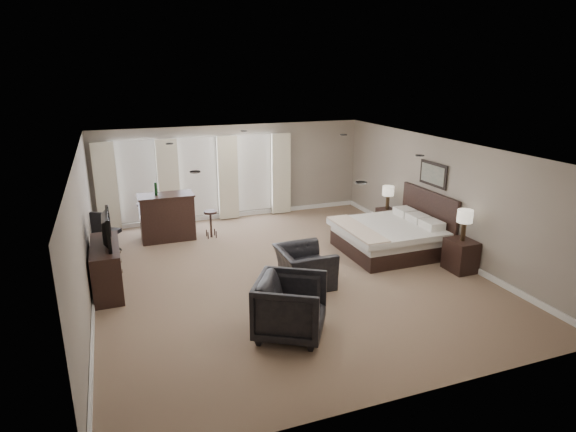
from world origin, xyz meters
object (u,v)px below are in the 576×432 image
object	(u,v)px
lamp_far	(388,198)
dresser	(107,268)
bed	(387,224)
nightstand_far	(386,219)
tv	(104,241)
bar_stool_left	(146,218)
bar_stool_right	(211,224)
lamp_near	(464,225)
nightstand_near	(461,255)
desk_chair	(107,231)
armchair_near	(304,261)
armchair_far	(291,304)
bar_counter	(167,217)

from	to	relation	value
lamp_far	dresser	world-z (taller)	lamp_far
bed	nightstand_far	size ratio (longest dim) A/B	3.94
lamp_far	tv	bearing A→B (deg)	-169.11
bar_stool_left	bar_stool_right	distance (m)	1.74
nightstand_far	bar_stool_left	world-z (taller)	bar_stool_left
lamp_far	bar_stool_left	xyz separation A→B (m)	(-5.96, 1.87, -0.45)
lamp_near	lamp_far	size ratio (longest dim) A/B	1.06
bar_stool_left	tv	bearing A→B (deg)	-106.74
bar_stool_right	nightstand_near	bearing A→B (deg)	-40.98
nightstand_far	desk_chair	xyz separation A→B (m)	(-6.89, 0.76, 0.24)
armchair_near	bar_stool_left	xyz separation A→B (m)	(-2.65, 4.23, -0.09)
lamp_far	desk_chair	size ratio (longest dim) A/B	0.60
armchair_near	desk_chair	distance (m)	4.76
nightstand_near	lamp_near	bearing A→B (deg)	0.00
bar_stool_right	armchair_far	bearing A→B (deg)	-87.33
nightstand_far	lamp_far	xyz separation A→B (m)	(0.00, 0.00, 0.58)
bar_counter	armchair_far	bearing A→B (deg)	-76.47
armchair_far	bar_stool_right	xyz separation A→B (m)	(-0.23, 5.02, -0.19)
lamp_near	lamp_far	distance (m)	2.90
desk_chair	bed	bearing A→B (deg)	-169.09
nightstand_far	bar_counter	xyz separation A→B (m)	(-5.49, 1.20, 0.31)
tv	desk_chair	distance (m)	2.14
dresser	desk_chair	bearing A→B (deg)	89.18
nightstand_near	lamp_far	distance (m)	2.95
armchair_far	desk_chair	xyz separation A→B (m)	(-2.66, 4.80, -0.02)
dresser	armchair_near	world-z (taller)	armchair_near
dresser	bar_stool_right	distance (m)	3.37
armchair_near	bar_counter	distance (m)	4.18
armchair_far	nightstand_near	bearing A→B (deg)	-43.69
dresser	bar_stool_right	xyz separation A→B (m)	(2.46, 2.31, -0.12)
bed	lamp_far	distance (m)	1.71
lamp_near	bar_counter	distance (m)	6.86
nightstand_near	tv	bearing A→B (deg)	167.23
lamp_near	nightstand_far	bearing A→B (deg)	90.00
bar_stool_right	desk_chair	size ratio (longest dim) A/B	0.66
nightstand_far	tv	distance (m)	7.08
bed	lamp_near	bearing A→B (deg)	-58.46
nightstand_near	tv	xyz separation A→B (m)	(-6.92, 1.57, 0.66)
lamp_near	bar_stool_right	size ratio (longest dim) A/B	0.96
nightstand_near	desk_chair	world-z (taller)	desk_chair
nightstand_far	tv	xyz separation A→B (m)	(-6.92, -1.33, 0.72)
armchair_far	bar_stool_left	size ratio (longest dim) A/B	1.33
dresser	bar_counter	size ratio (longest dim) A/B	1.20
desk_chair	lamp_near	bearing A→B (deg)	-176.85
bar_stool_left	desk_chair	bearing A→B (deg)	-130.06
nightstand_near	armchair_far	world-z (taller)	armchair_far
lamp_near	desk_chair	world-z (taller)	lamp_near
desk_chair	armchair_far	bearing A→B (deg)	150.13
armchair_near	bar_counter	size ratio (longest dim) A/B	0.84
nightstand_near	bar_stool_left	distance (m)	7.63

